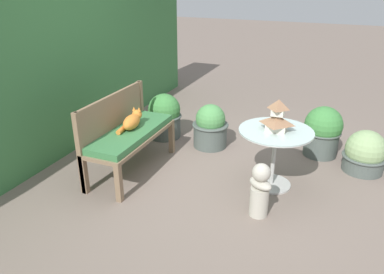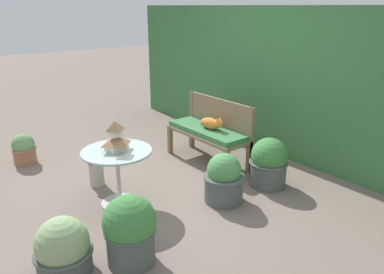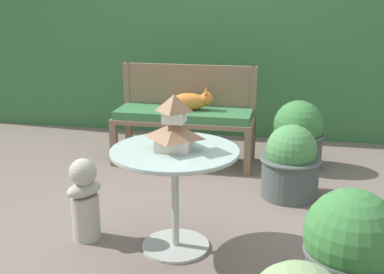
{
  "view_description": "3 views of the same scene",
  "coord_description": "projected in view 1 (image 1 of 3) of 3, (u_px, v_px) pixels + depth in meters",
  "views": [
    {
      "loc": [
        -3.49,
        -1.19,
        2.12
      ],
      "look_at": [
        0.14,
        0.32,
        0.38
      ],
      "focal_mm": 35.0,
      "sensor_mm": 36.0,
      "label": 1
    },
    {
      "loc": [
        3.52,
        -2.35,
        2.12
      ],
      "look_at": [
        0.06,
        0.43,
        0.56
      ],
      "focal_mm": 35.0,
      "sensor_mm": 36.0,
      "label": 2
    },
    {
      "loc": [
        0.73,
        -3.25,
        1.52
      ],
      "look_at": [
        -0.0,
        0.31,
        0.44
      ],
      "focal_mm": 45.0,
      "sensor_mm": 36.0,
      "label": 3
    }
  ],
  "objects": [
    {
      "name": "garden_bust",
      "position": [
        260.0,
        190.0,
        3.47
      ],
      "size": [
        0.24,
        0.28,
        0.54
      ],
      "rotation": [
        0.0,
        0.0,
        1.06
      ],
      "color": "#B7B2A3",
      "rests_on": "ground"
    },
    {
      "name": "garden_bench",
      "position": [
        131.0,
        136.0,
        4.2
      ],
      "size": [
        1.28,
        0.48,
        0.51
      ],
      "color": "#7F664C",
      "rests_on": "ground"
    },
    {
      "name": "ground",
      "position": [
        213.0,
        177.0,
        4.23
      ],
      "size": [
        30.0,
        30.0,
        0.0
      ],
      "primitive_type": "plane",
      "color": "#75665B"
    },
    {
      "name": "bench_backrest",
      "position": [
        113.0,
        117.0,
        4.2
      ],
      "size": [
        1.28,
        0.06,
        0.89
      ],
      "color": "#7F664C",
      "rests_on": "ground"
    },
    {
      "name": "potted_plant_patio_mid",
      "position": [
        323.0,
        131.0,
        4.63
      ],
      "size": [
        0.46,
        0.46,
        0.63
      ],
      "color": "#4C5651",
      "rests_on": "ground"
    },
    {
      "name": "potted_plant_table_far",
      "position": [
        210.0,
        127.0,
        4.88
      ],
      "size": [
        0.48,
        0.48,
        0.58
      ],
      "color": "#4C5651",
      "rests_on": "ground"
    },
    {
      "name": "cat",
      "position": [
        132.0,
        121.0,
        4.2
      ],
      "size": [
        0.44,
        0.19,
        0.2
      ],
      "rotation": [
        0.0,
        0.0,
        0.13
      ],
      "color": "orange",
      "rests_on": "garden_bench"
    },
    {
      "name": "potted_plant_path_edge",
      "position": [
        365.0,
        154.0,
        4.29
      ],
      "size": [
        0.49,
        0.49,
        0.5
      ],
      "color": "#4C5651",
      "rests_on": "ground"
    },
    {
      "name": "foliage_hedge_back",
      "position": [
        42.0,
        66.0,
        4.59
      ],
      "size": [
        6.4,
        0.71,
        2.12
      ],
      "primitive_type": "cube",
      "color": "#38703D",
      "rests_on": "ground"
    },
    {
      "name": "patio_table",
      "position": [
        275.0,
        142.0,
        3.87
      ],
      "size": [
        0.77,
        0.77,
        0.64
      ],
      "color": "#B7B7B2",
      "rests_on": "ground"
    },
    {
      "name": "pagoda_birdhouse",
      "position": [
        277.0,
        117.0,
        3.76
      ],
      "size": [
        0.27,
        0.27,
        0.33
      ],
      "color": "silver",
      "rests_on": "patio_table"
    },
    {
      "name": "potted_plant_bench_left",
      "position": [
        164.0,
        116.0,
        5.16
      ],
      "size": [
        0.48,
        0.48,
        0.62
      ],
      "color": "#4C5651",
      "rests_on": "ground"
    }
  ]
}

